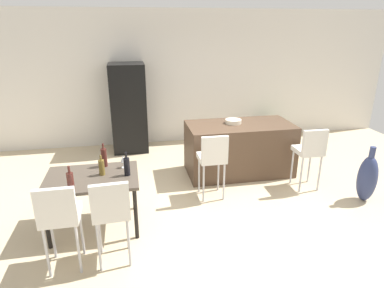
% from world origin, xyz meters
% --- Properties ---
extents(ground_plane, '(10.00, 10.00, 0.00)m').
position_xyz_m(ground_plane, '(0.00, 0.00, 0.00)').
color(ground_plane, '#C6B28E').
extents(back_wall, '(10.00, 0.12, 2.90)m').
position_xyz_m(back_wall, '(0.00, 2.95, 1.45)').
color(back_wall, silver).
rests_on(back_wall, ground_plane).
extents(kitchen_island, '(1.86, 0.92, 0.92)m').
position_xyz_m(kitchen_island, '(0.73, 0.92, 0.46)').
color(kitchen_island, '#4C3828').
rests_on(kitchen_island, ground_plane).
extents(bar_chair_left, '(0.40, 0.40, 1.05)m').
position_xyz_m(bar_chair_left, '(0.01, 0.08, 0.70)').
color(bar_chair_left, silver).
rests_on(bar_chair_left, ground_plane).
extents(bar_chair_middle, '(0.41, 0.41, 1.05)m').
position_xyz_m(bar_chair_middle, '(1.62, 0.08, 0.70)').
color(bar_chair_middle, silver).
rests_on(bar_chair_middle, ground_plane).
extents(dining_table, '(1.17, 0.85, 0.74)m').
position_xyz_m(dining_table, '(-1.71, -0.39, 0.66)').
color(dining_table, '#4C4238').
rests_on(dining_table, ground_plane).
extents(dining_chair_near, '(0.40, 0.40, 1.05)m').
position_xyz_m(dining_chair_near, '(-1.97, -1.18, 0.70)').
color(dining_chair_near, silver).
rests_on(dining_chair_near, ground_plane).
extents(dining_chair_far, '(0.42, 0.42, 1.05)m').
position_xyz_m(dining_chair_far, '(-1.44, -1.18, 0.70)').
color(dining_chair_far, silver).
rests_on(dining_chair_far, ground_plane).
extents(wine_bottle_inner, '(0.08, 0.08, 0.33)m').
position_xyz_m(wine_bottle_inner, '(-1.56, -0.08, 0.87)').
color(wine_bottle_inner, '#471E19').
rests_on(wine_bottle_inner, dining_table).
extents(wine_bottle_end, '(0.08, 0.08, 0.32)m').
position_xyz_m(wine_bottle_end, '(-1.25, -0.43, 0.86)').
color(wine_bottle_end, black).
rests_on(wine_bottle_end, dining_table).
extents(wine_bottle_corner, '(0.08, 0.08, 0.30)m').
position_xyz_m(wine_bottle_corner, '(-1.90, -0.72, 0.86)').
color(wine_bottle_corner, '#471E19').
rests_on(wine_bottle_corner, dining_table).
extents(wine_bottle_far, '(0.07, 0.07, 0.27)m').
position_xyz_m(wine_bottle_far, '(-1.57, -0.36, 0.85)').
color(wine_bottle_far, brown).
rests_on(wine_bottle_far, dining_table).
extents(wine_glass_left, '(0.07, 0.07, 0.17)m').
position_xyz_m(wine_glass_left, '(-1.30, -0.18, 0.86)').
color(wine_glass_left, silver).
rests_on(wine_glass_left, dining_table).
extents(refrigerator, '(0.72, 0.68, 1.84)m').
position_xyz_m(refrigerator, '(-1.18, 2.51, 0.92)').
color(refrigerator, black).
rests_on(refrigerator, ground_plane).
extents(fruit_bowl, '(0.29, 0.29, 0.07)m').
position_xyz_m(fruit_bowl, '(0.62, 1.00, 0.96)').
color(fruit_bowl, beige).
rests_on(fruit_bowl, kitchen_island).
extents(floor_vase, '(0.29, 0.29, 0.88)m').
position_xyz_m(floor_vase, '(2.30, -0.45, 0.38)').
color(floor_vase, navy).
rests_on(floor_vase, ground_plane).
extents(potted_plant, '(0.34, 0.34, 0.55)m').
position_xyz_m(potted_plant, '(2.04, 2.50, 0.31)').
color(potted_plant, '#996B4C').
rests_on(potted_plant, ground_plane).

